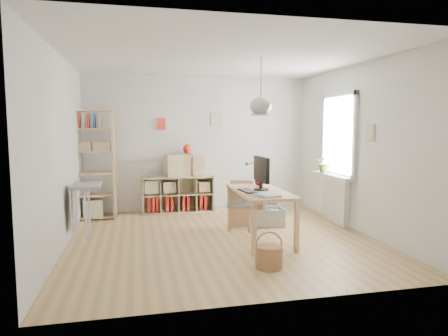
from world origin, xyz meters
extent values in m
plane|color=tan|center=(0.00, 0.00, 0.00)|extent=(4.50, 4.50, 0.00)
plane|color=white|center=(0.00, 2.25, 1.35)|extent=(4.50, 0.00, 4.50)
plane|color=white|center=(0.00, -2.25, 1.35)|extent=(4.50, 0.00, 4.50)
plane|color=white|center=(-2.25, 0.00, 1.35)|extent=(0.00, 4.50, 4.50)
plane|color=white|center=(2.25, 0.00, 1.35)|extent=(0.00, 4.50, 4.50)
plane|color=white|center=(0.00, 0.00, 2.70)|extent=(4.50, 4.50, 0.00)
cylinder|color=black|center=(0.55, -0.15, 2.36)|extent=(0.01, 0.01, 0.68)
ellipsoid|color=silver|center=(0.55, -0.15, 2.00)|extent=(0.32, 0.32, 0.27)
cube|color=white|center=(2.23, 0.60, 1.55)|extent=(0.03, 1.00, 1.30)
cube|color=white|center=(2.21, 0.06, 1.55)|extent=(0.06, 0.08, 1.46)
cube|color=white|center=(2.21, 1.14, 1.55)|extent=(0.06, 0.08, 1.46)
cube|color=white|center=(2.21, 0.60, 2.24)|extent=(0.06, 1.16, 0.08)
cube|color=white|center=(2.21, 0.60, 0.86)|extent=(0.06, 1.16, 0.08)
cube|color=silver|center=(2.19, 0.60, 0.40)|extent=(0.10, 0.80, 0.80)
cube|color=white|center=(2.14, 0.60, 0.83)|extent=(0.22, 1.20, 0.06)
cube|color=tan|center=(0.55, -0.15, 0.73)|extent=(0.70, 1.50, 0.04)
cube|color=tan|center=(0.25, -0.85, 0.35)|extent=(0.06, 0.06, 0.71)
cube|color=tan|center=(0.25, 0.55, 0.35)|extent=(0.06, 0.06, 0.71)
cube|color=tan|center=(0.85, -0.85, 0.35)|extent=(0.06, 0.06, 0.71)
cube|color=tan|center=(0.85, 0.55, 0.35)|extent=(0.06, 0.06, 0.71)
cube|color=tan|center=(-0.45, 2.04, 0.01)|extent=(1.40, 0.38, 0.03)
cube|color=tan|center=(-0.45, 2.04, 0.70)|extent=(1.40, 0.38, 0.03)
cube|color=tan|center=(-1.14, 2.04, 0.36)|extent=(0.03, 0.38, 0.72)
cube|color=tan|center=(0.23, 2.04, 0.36)|extent=(0.03, 0.38, 0.72)
cube|color=tan|center=(-0.45, 2.22, 0.36)|extent=(1.40, 0.02, 0.72)
cube|color=maroon|center=(-1.03, 2.06, 0.19)|extent=(0.06, 0.26, 0.30)
cube|color=maroon|center=(-0.94, 2.06, 0.19)|extent=(0.05, 0.26, 0.30)
cube|color=maroon|center=(-0.86, 2.06, 0.19)|extent=(0.05, 0.26, 0.30)
cube|color=maroon|center=(-0.67, 2.06, 0.19)|extent=(0.05, 0.26, 0.30)
cube|color=maroon|center=(-0.58, 2.06, 0.19)|extent=(0.05, 0.26, 0.30)
cube|color=maroon|center=(-0.35, 2.06, 0.19)|extent=(0.06, 0.26, 0.30)
cube|color=maroon|center=(-0.26, 2.06, 0.19)|extent=(0.06, 0.26, 0.30)
cube|color=maroon|center=(0.00, 2.06, 0.19)|extent=(0.06, 0.26, 0.30)
cube|color=maroon|center=(0.09, 2.06, 0.19)|extent=(0.05, 0.26, 0.30)
cube|color=tan|center=(-2.41, 1.80, 1.00)|extent=(0.04, 0.38, 2.00)
cube|color=tan|center=(-1.65, 1.80, 1.00)|extent=(0.04, 0.38, 2.00)
cube|color=tan|center=(-2.03, 1.80, 0.05)|extent=(0.76, 0.38, 0.03)
cube|color=tan|center=(-2.03, 1.80, 0.45)|extent=(0.76, 0.38, 0.03)
cube|color=tan|center=(-2.03, 1.80, 0.85)|extent=(0.76, 0.38, 0.03)
cube|color=tan|center=(-2.03, 1.80, 1.25)|extent=(0.76, 0.38, 0.03)
cube|color=tan|center=(-2.03, 1.80, 1.65)|extent=(0.76, 0.38, 0.03)
cube|color=tan|center=(-2.03, 1.80, 1.98)|extent=(0.76, 0.38, 0.03)
cube|color=navy|center=(-2.31, 1.80, 1.79)|extent=(0.04, 0.18, 0.26)
cube|color=#9D3722|center=(-2.23, 1.80, 1.79)|extent=(0.04, 0.18, 0.26)
cube|color=beige|center=(-2.15, 1.80, 1.79)|extent=(0.04, 0.18, 0.26)
cube|color=maroon|center=(-2.07, 1.80, 1.79)|extent=(0.04, 0.18, 0.26)
cube|color=navy|center=(-1.97, 1.80, 1.79)|extent=(0.04, 0.18, 0.26)
cube|color=beige|center=(-1.87, 1.80, 1.79)|extent=(0.04, 0.18, 0.26)
cube|color=#98989A|center=(-1.97, 0.35, 0.83)|extent=(0.40, 0.55, 0.04)
cylinder|color=silver|center=(-1.97, 0.13, 0.41)|extent=(0.03, 0.03, 0.82)
cylinder|color=silver|center=(-1.97, 0.57, 0.41)|extent=(0.03, 0.03, 0.82)
cube|color=#98989A|center=(-2.15, 0.35, 0.50)|extent=(0.02, 0.50, 0.62)
cube|color=#98989A|center=(0.41, 0.46, 0.42)|extent=(0.51, 0.51, 0.06)
cube|color=tan|center=(0.19, 0.37, 0.20)|extent=(0.04, 0.04, 0.39)
cube|color=tan|center=(0.32, 0.68, 0.20)|extent=(0.04, 0.04, 0.39)
cube|color=tan|center=(0.51, 0.25, 0.20)|extent=(0.04, 0.04, 0.39)
cube|color=tan|center=(0.63, 0.56, 0.20)|extent=(0.04, 0.04, 0.39)
cube|color=tan|center=(0.48, 0.63, 0.62)|extent=(0.38, 0.17, 0.35)
cylinder|color=olive|center=(0.29, -1.34, 0.13)|extent=(0.32, 0.32, 0.27)
torus|color=olive|center=(0.29, -1.34, 0.29)|extent=(0.33, 0.07, 0.33)
cube|color=silver|center=(0.91, 0.64, 0.01)|extent=(0.63, 0.47, 0.02)
cube|color=silver|center=(0.63, 0.67, 0.15)|extent=(0.06, 0.40, 0.30)
cube|color=silver|center=(1.20, 0.61, 0.15)|extent=(0.06, 0.40, 0.30)
cube|color=silver|center=(0.89, 0.45, 0.15)|extent=(0.58, 0.08, 0.30)
cube|color=silver|center=(0.94, 0.83, 0.15)|extent=(0.58, 0.08, 0.30)
cube|color=silver|center=(0.95, 1.00, 0.43)|extent=(0.60, 0.26, 0.38)
sphere|color=yellow|center=(0.77, 0.59, 0.22)|extent=(0.13, 0.13, 0.13)
sphere|color=blue|center=(1.02, 0.68, 0.22)|extent=(0.13, 0.13, 0.13)
sphere|color=#BC4417|center=(0.89, 0.62, 0.22)|extent=(0.13, 0.13, 0.13)
sphere|color=#3A812F|center=(1.07, 0.54, 0.22)|extent=(0.13, 0.13, 0.13)
cylinder|color=black|center=(0.58, -0.11, 0.76)|extent=(0.23, 0.23, 0.02)
cylinder|color=black|center=(0.58, -0.11, 0.82)|extent=(0.05, 0.05, 0.10)
cube|color=black|center=(0.58, -0.11, 1.06)|extent=(0.07, 0.57, 0.38)
cube|color=black|center=(0.34, -0.21, 0.76)|extent=(0.20, 0.42, 0.02)
cylinder|color=black|center=(0.82, 0.52, 0.77)|extent=(0.05, 0.05, 0.03)
cylinder|color=black|center=(0.82, 0.52, 0.94)|extent=(0.01, 0.01, 0.34)
cone|color=black|center=(0.53, 0.44, 1.09)|extent=(0.09, 0.06, 0.08)
sphere|color=#4D0A17|center=(0.67, 0.26, 0.82)|extent=(0.15, 0.15, 0.15)
cube|color=white|center=(0.50, -0.66, 0.77)|extent=(0.31, 0.36, 0.03)
cube|color=tan|center=(-0.32, 2.04, 0.94)|extent=(0.81, 0.47, 0.43)
ellipsoid|color=#9F220D|center=(-0.26, 2.04, 1.25)|extent=(0.17, 0.17, 0.20)
imported|color=#325B22|center=(2.12, 0.90, 1.04)|extent=(0.39, 0.36, 0.36)
camera|label=1|loc=(-1.24, -5.78, 1.70)|focal=32.00mm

